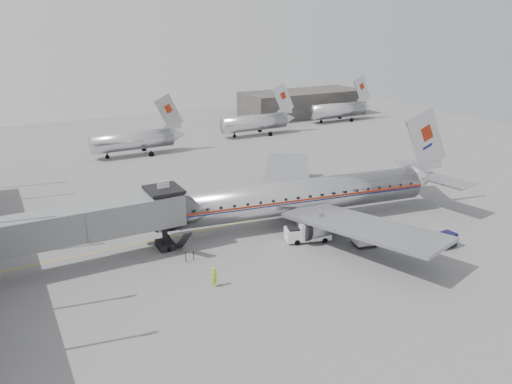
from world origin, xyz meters
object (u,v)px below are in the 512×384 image
service_van (309,231)px  baggage_cart_navy (446,240)px  airliner (301,196)px  baggage_cart_white (365,237)px  ramp_worker (215,277)px

service_van → baggage_cart_navy: 14.16m
airliner → baggage_cart_white: size_ratio=14.80×
service_van → baggage_cart_white: (4.52, -3.76, -0.21)m
airliner → ramp_worker: 17.44m
baggage_cart_navy → service_van: bearing=142.7°
baggage_cart_navy → baggage_cart_white: size_ratio=0.75×
baggage_cart_white → service_van: bearing=153.7°
airliner → baggage_cart_white: 9.20m
service_van → baggage_cart_white: service_van is taller
ramp_worker → airliner: bearing=-9.7°
baggage_cart_navy → baggage_cart_white: bearing=146.5°
airliner → baggage_cart_white: airliner is taller
ramp_worker → baggage_cart_white: bearing=-39.7°
service_van → baggage_cart_navy: bearing=-17.2°
airliner → baggage_cart_white: (2.34, -8.63, -2.19)m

